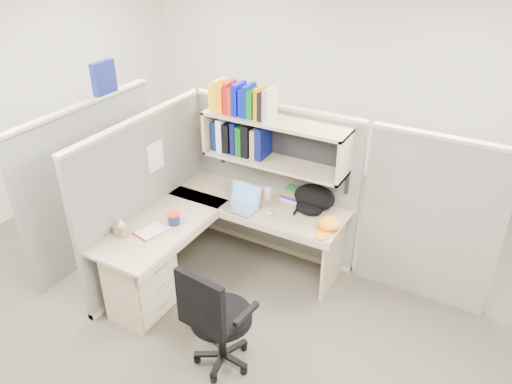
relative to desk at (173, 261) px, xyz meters
The scene contains 14 objects.
ground 0.66m from the desk, 35.01° to the left, with size 6.00×6.00×0.00m, color #332E27.
room_shell 1.28m from the desk, 35.01° to the left, with size 6.00×6.00×6.00m.
cubicle 0.88m from the desk, 86.86° to the left, with size 3.79×1.84×1.95m.
desk is the anchor object (origin of this frame).
laptop 0.84m from the desk, 64.85° to the left, with size 0.33×0.33×0.23m, color #B7B7BC, non-canonical shape.
backpack 1.40m from the desk, 46.64° to the left, with size 0.40×0.31×0.24m, color black, non-canonical shape.
orange_cap 1.45m from the desk, 32.85° to the left, with size 0.20×0.24×0.11m, color orange, non-canonical shape.
snack_canister 0.39m from the desk, 115.30° to the left, with size 0.11×0.11×0.11m.
tissue_box 0.56m from the desk, 149.39° to the right, with size 0.11×0.11×0.17m, color #977455, non-canonical shape.
mouse 0.98m from the desk, 49.77° to the left, with size 0.08×0.05×0.03m, color #9CB3DD.
paper_cup 1.12m from the desk, 65.50° to the left, with size 0.07×0.07×0.11m, color white.
book_stack 1.35m from the desk, 58.90° to the left, with size 0.18×0.24×0.12m, color slate, non-canonical shape.
loose_paper 0.35m from the desk, 167.24° to the right, with size 0.19×0.25×0.00m, color silver, non-canonical shape.
task_chair 0.93m from the desk, 31.05° to the right, with size 0.55×0.51×1.02m.
Camera 1 is at (2.02, -3.08, 3.21)m, focal length 35.00 mm.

